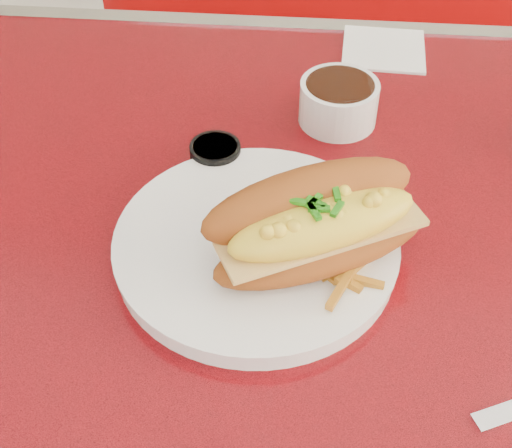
# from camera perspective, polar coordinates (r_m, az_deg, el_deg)

# --- Properties ---
(diner_table) EXTENTS (1.23, 0.83, 0.77)m
(diner_table) POSITION_cam_1_polar(r_m,az_deg,el_deg) (0.85, 11.54, -8.32)
(diner_table) COLOR red
(diner_table) RESTS_ON ground
(booth_bench_far) EXTENTS (1.20, 0.51, 0.90)m
(booth_bench_far) POSITION_cam_1_polar(r_m,az_deg,el_deg) (1.65, 8.31, 7.51)
(booth_bench_far) COLOR #9E0A0A
(booth_bench_far) RESTS_ON ground
(dinner_plate) EXTENTS (0.36, 0.36, 0.02)m
(dinner_plate) POSITION_cam_1_polar(r_m,az_deg,el_deg) (0.68, -0.00, -1.75)
(dinner_plate) COLOR white
(dinner_plate) RESTS_ON diner_table
(mac_hoagie) EXTENTS (0.23, 0.18, 0.09)m
(mac_hoagie) POSITION_cam_1_polar(r_m,az_deg,el_deg) (0.64, 4.92, 0.09)
(mac_hoagie) COLOR #994C18
(mac_hoagie) RESTS_ON dinner_plate
(fries_pile) EXTENTS (0.12, 0.12, 0.03)m
(fries_pile) POSITION_cam_1_polar(r_m,az_deg,el_deg) (0.65, 5.61, -1.75)
(fries_pile) COLOR orange
(fries_pile) RESTS_ON dinner_plate
(fork) EXTENTS (0.02, 0.14, 0.00)m
(fork) POSITION_cam_1_polar(r_m,az_deg,el_deg) (0.68, 5.72, -0.69)
(fork) COLOR silver
(fork) RESTS_ON dinner_plate
(gravy_ramekin) EXTENTS (0.11, 0.11, 0.05)m
(gravy_ramekin) POSITION_cam_1_polar(r_m,az_deg,el_deg) (0.84, 6.63, 9.74)
(gravy_ramekin) COLOR white
(gravy_ramekin) RESTS_ON diner_table
(sauce_cup_left) EXTENTS (0.07, 0.07, 0.03)m
(sauce_cup_left) POSITION_cam_1_polar(r_m,az_deg,el_deg) (0.78, -3.26, 5.56)
(sauce_cup_left) COLOR black
(sauce_cup_left) RESTS_ON diner_table
(paper_napkin) EXTENTS (0.11, 0.11, 0.00)m
(paper_napkin) POSITION_cam_1_polar(r_m,az_deg,el_deg) (0.99, 10.18, 13.60)
(paper_napkin) COLOR white
(paper_napkin) RESTS_ON diner_table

